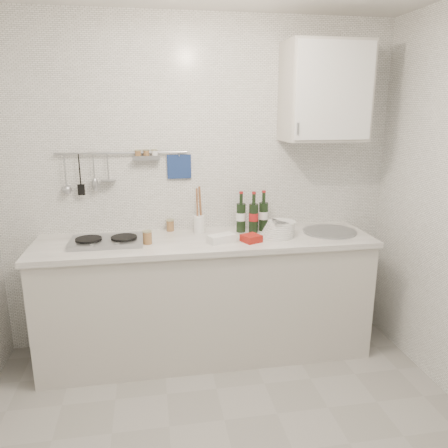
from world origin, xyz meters
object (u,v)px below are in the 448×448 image
plate_stack_hob (99,241)px  wall_cabinet (325,92)px  wine_bottles (253,212)px  utensil_crock (199,222)px  plate_stack_sink (279,229)px

plate_stack_hob → wall_cabinet: bearing=3.3°
plate_stack_hob → wine_bottles: bearing=5.3°
utensil_crock → wine_bottles: bearing=-5.8°
wall_cabinet → utensil_crock: wall_cabinet is taller
wine_bottles → wall_cabinet: bearing=-0.9°
wall_cabinet → plate_stack_hob: (-1.65, -0.10, -1.02)m
plate_stack_hob → wine_bottles: 1.15m
plate_stack_hob → plate_stack_sink: bearing=-2.2°
plate_stack_sink → wine_bottles: size_ratio=0.87×
wall_cabinet → utensil_crock: (-0.93, 0.05, -0.95)m
wall_cabinet → plate_stack_hob: size_ratio=2.19×
plate_stack_hob → utensil_crock: utensil_crock is taller
wall_cabinet → plate_stack_hob: 1.94m
plate_stack_sink → wall_cabinet: bearing=22.2°
wall_cabinet → plate_stack_sink: bearing=-157.8°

